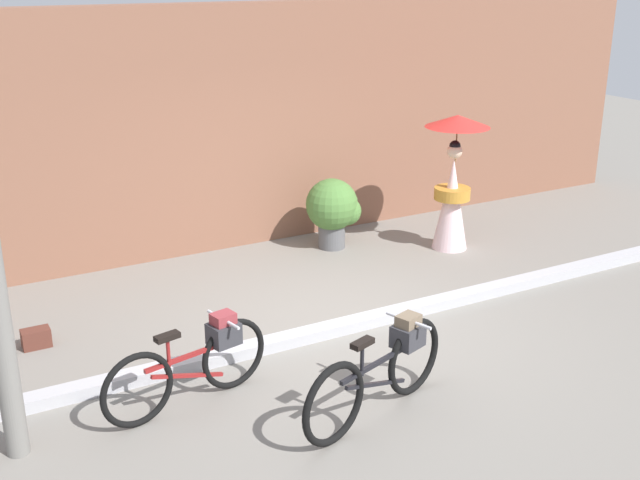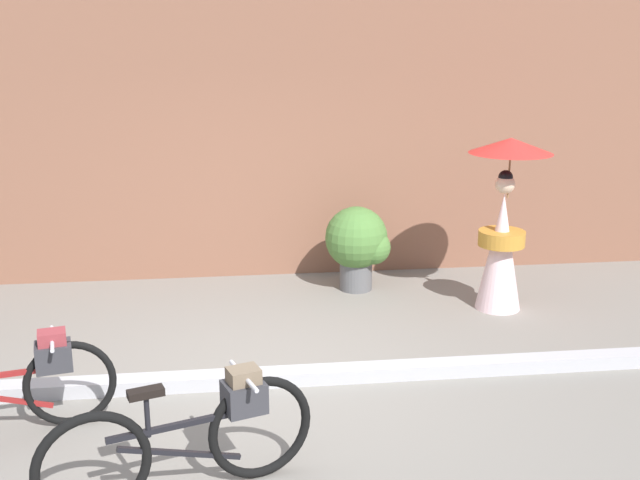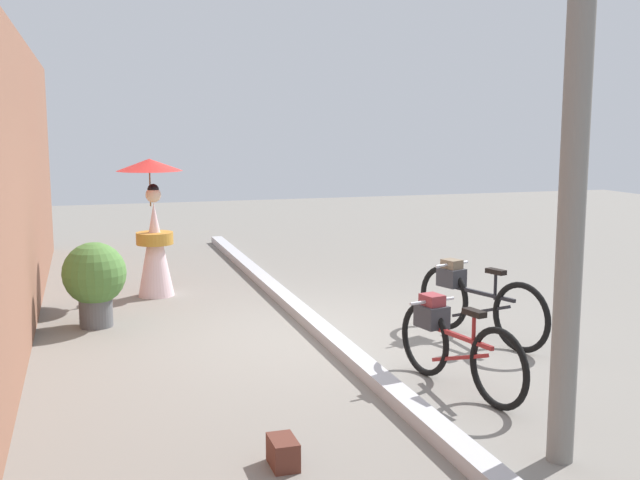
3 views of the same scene
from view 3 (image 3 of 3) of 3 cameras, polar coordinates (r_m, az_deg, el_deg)
ground_plane at (r=8.37m, az=0.27°, el=-7.24°), size 30.00×30.00×0.00m
sidewalk_curb at (r=8.35m, az=0.27°, el=-6.85°), size 14.00×0.20×0.12m
bicycle_near_officer at (r=6.81m, az=9.88°, el=-7.52°), size 1.64×0.52×0.78m
bicycle_far_side at (r=8.38m, az=11.46°, el=-4.39°), size 1.74×0.69×0.81m
person_with_parasol at (r=10.42m, az=-12.29°, el=1.09°), size 0.86×0.86×1.84m
potted_plant_by_door at (r=9.06m, az=-16.36°, el=-2.72°), size 0.73×0.71×0.97m
backpack_on_pavement at (r=5.36m, az=-2.71°, el=-15.47°), size 0.28×0.17×0.20m
utility_pole at (r=5.25m, az=18.58°, el=9.39°), size 0.18×0.18×4.80m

